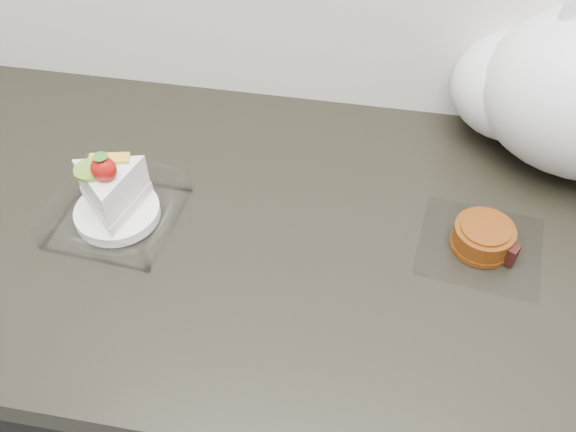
{
  "coord_description": "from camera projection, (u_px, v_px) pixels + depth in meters",
  "views": [
    {
      "loc": [
        0.06,
        1.09,
        1.57
      ],
      "look_at": [
        -0.04,
        1.68,
        0.94
      ],
      "focal_mm": 40.0,
      "sensor_mm": 36.0,
      "label": 1
    }
  ],
  "objects": [
    {
      "name": "counter",
      "position": [
        310.0,
        390.0,
        1.23
      ],
      "size": [
        2.04,
        0.64,
        0.9
      ],
      "color": "black",
      "rests_on": "ground"
    },
    {
      "name": "cake_tray",
      "position": [
        114.0,
        202.0,
        0.9
      ],
      "size": [
        0.18,
        0.18,
        0.13
      ],
      "rotation": [
        0.0,
        0.0,
        -0.08
      ],
      "color": "white",
      "rests_on": "counter"
    },
    {
      "name": "mooncake_wrap",
      "position": [
        483.0,
        239.0,
        0.87
      ],
      "size": [
        0.18,
        0.17,
        0.04
      ],
      "rotation": [
        0.0,
        0.0,
        0.05
      ],
      "color": "white",
      "rests_on": "counter"
    }
  ]
}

